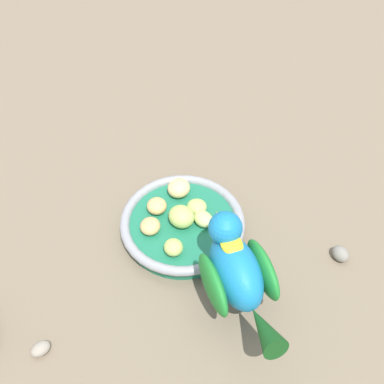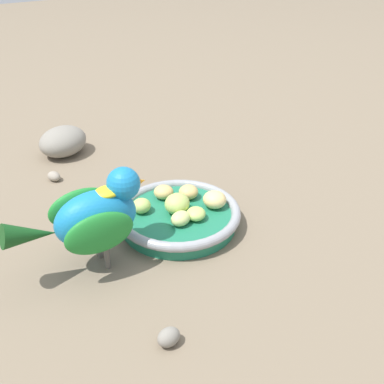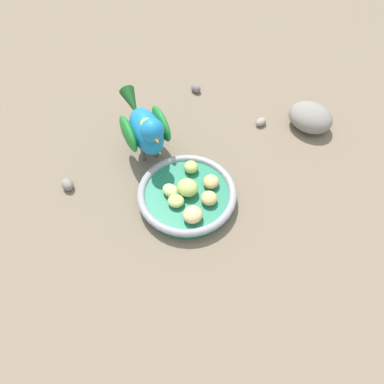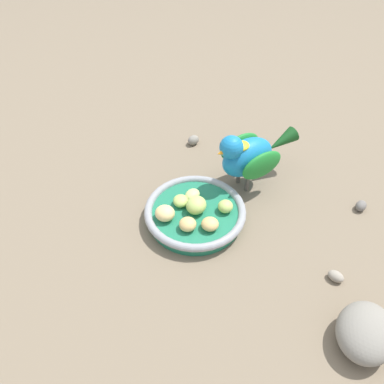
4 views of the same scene
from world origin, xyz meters
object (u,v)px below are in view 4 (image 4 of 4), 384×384
Objects in this scene: feeding_bowl at (195,213)px; pebble_0 at (193,140)px; apple_piece_2 at (196,205)px; apple_piece_0 at (188,224)px; pebble_1 at (336,276)px; apple_piece_4 at (166,215)px; apple_piece_5 at (210,224)px; rock_large at (366,332)px; apple_piece_6 at (225,206)px; apple_piece_1 at (193,195)px; pebble_2 at (361,206)px; parrot at (249,155)px; apple_piece_3 at (181,201)px.

feeding_bowl is 0.24m from pebble_0.
apple_piece_0 is at bearing -139.53° from apple_piece_2.
apple_piece_2 reaches higher than apple_piece_0.
feeding_bowl is at bearing 120.05° from pebble_1.
feeding_bowl is 0.26m from pebble_1.
apple_piece_4 is (-0.06, 0.01, 0.02)m from feeding_bowl.
apple_piece_5 is at bearing 126.20° from pebble_1.
pebble_0 reaches higher than pebble_1.
rock_large reaches higher than apple_piece_0.
apple_piece_5 is 0.22m from pebble_1.
rock_large reaches higher than apple_piece_4.
pebble_1 is (0.02, -0.43, -0.00)m from pebble_0.
apple_piece_6 is at bearing -17.92° from apple_piece_4.
apple_piece_0 is 0.04m from apple_piece_4.
pebble_1 is at bearing -65.06° from apple_piece_1.
apple_piece_4 is 0.08m from apple_piece_5.
apple_piece_2 is 1.57× the size of pebble_2.
apple_piece_6 reaches higher than pebble_1.
apple_piece_4 is 0.20m from parrot.
apple_piece_3 is 0.16× the size of parrot.
feeding_bowl is at bearing 91.44° from apple_piece_5.
apple_piece_0 is 0.06m from apple_piece_3.
apple_piece_6 is 0.29× the size of rock_large.
apple_piece_6 is (0.05, -0.03, -0.00)m from apple_piece_2.
apple_piece_1 is at bearing 18.35° from apple_piece_4.
rock_large is 0.11m from pebble_1.
apple_piece_5 is 0.05m from apple_piece_6.
rock_large is at bearing -74.82° from feeding_bowl.
apple_piece_3 reaches higher than pebble_2.
pebble_2 is (0.20, 0.19, -0.02)m from rock_large.
parrot is (0.19, 0.03, 0.04)m from apple_piece_4.
rock_large reaches higher than pebble_1.
parrot is 0.36m from rock_large.
apple_piece_5 is 0.16× the size of parrot.
rock_large is at bearing -67.57° from apple_piece_0.
apple_piece_6 is at bearing 155.82° from pebble_2.
pebble_1 is at bearing -59.98° from apple_piece_2.
apple_piece_5 is at bearing -77.93° from apple_piece_3.
apple_piece_1 is 0.80× the size of apple_piece_2.
rock_large is (0.09, -0.32, 0.01)m from feeding_bowl.
apple_piece_2 is 1.52× the size of pebble_1.
parrot is at bearing 1.74° from apple_piece_3.
apple_piece_4 reaches higher than pebble_0.
apple_piece_1 is at bearing -120.04° from pebble_0.
pebble_2 is (0.29, -0.13, -0.03)m from apple_piece_2.
apple_piece_3 reaches higher than pebble_1.
apple_piece_5 is at bearing -89.86° from apple_piece_2.
parrot is 0.27m from pebble_1.
apple_piece_1 reaches higher than feeding_bowl.
pebble_1 is at bearing -51.25° from apple_piece_4.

